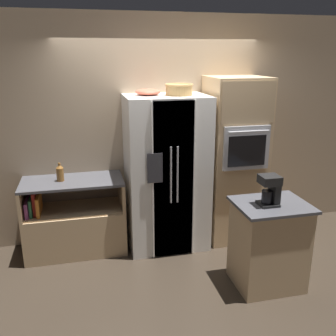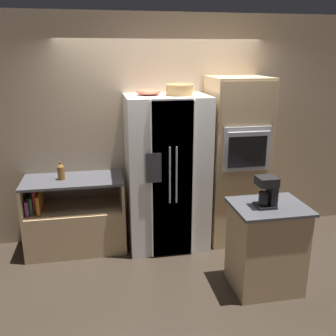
# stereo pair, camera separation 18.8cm
# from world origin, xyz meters

# --- Properties ---
(ground_plane) EXTENTS (20.00, 20.00, 0.00)m
(ground_plane) POSITION_xyz_m (0.00, 0.00, 0.00)
(ground_plane) COLOR #382D23
(wall_back) EXTENTS (12.00, 0.06, 2.80)m
(wall_back) POSITION_xyz_m (0.00, 0.47, 1.40)
(wall_back) COLOR tan
(wall_back) RESTS_ON ground_plane
(counter_left) EXTENTS (1.17, 0.59, 0.91)m
(counter_left) POSITION_xyz_m (-1.12, 0.15, 0.33)
(counter_left) COLOR tan
(counter_left) RESTS_ON ground_plane
(refrigerator) EXTENTS (0.96, 0.74, 1.87)m
(refrigerator) POSITION_xyz_m (0.01, 0.08, 0.94)
(refrigerator) COLOR white
(refrigerator) RESTS_ON ground_plane
(wall_oven) EXTENTS (0.69, 0.72, 2.07)m
(wall_oven) POSITION_xyz_m (0.89, 0.11, 1.04)
(wall_oven) COLOR tan
(wall_oven) RESTS_ON ground_plane
(island_counter) EXTENTS (0.72, 0.60, 0.91)m
(island_counter) POSITION_xyz_m (0.82, -1.03, 0.46)
(island_counter) COLOR tan
(island_counter) RESTS_ON ground_plane
(wicker_basket) EXTENTS (0.32, 0.32, 0.13)m
(wicker_basket) POSITION_xyz_m (0.15, 0.07, 1.94)
(wicker_basket) COLOR tan
(wicker_basket) RESTS_ON refrigerator
(fruit_bowl) EXTENTS (0.29, 0.29, 0.07)m
(fruit_bowl) POSITION_xyz_m (-0.19, 0.16, 1.91)
(fruit_bowl) COLOR #DB664C
(fruit_bowl) RESTS_ON refrigerator
(bottle_tall) EXTENTS (0.08, 0.08, 0.22)m
(bottle_tall) POSITION_xyz_m (-1.24, 0.15, 1.01)
(bottle_tall) COLOR brown
(bottle_tall) RESTS_ON counter_left
(coffee_maker) EXTENTS (0.19, 0.18, 0.30)m
(coffee_maker) POSITION_xyz_m (0.78, -1.06, 1.07)
(coffee_maker) COLOR black
(coffee_maker) RESTS_ON island_counter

